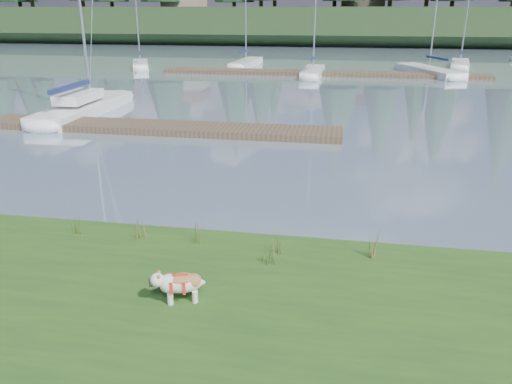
# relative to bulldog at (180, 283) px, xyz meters

# --- Properties ---
(ground) EXTENTS (200.00, 200.00, 0.00)m
(ground) POSITION_rel_bulldog_xyz_m (-1.40, 34.41, -0.69)
(ground) COLOR #7B8FA2
(ground) RESTS_ON ground
(bank) EXTENTS (60.00, 9.00, 0.35)m
(bank) POSITION_rel_bulldog_xyz_m (-1.40, -1.59, -0.52)
(bank) COLOR #294E19
(bank) RESTS_ON ground
(ridge) EXTENTS (200.00, 20.00, 5.00)m
(ridge) POSITION_rel_bulldog_xyz_m (-1.40, 77.41, 1.81)
(ridge) COLOR black
(ridge) RESTS_ON ground
(bulldog) EXTENTS (0.94, 0.57, 0.55)m
(bulldog) POSITION_rel_bulldog_xyz_m (0.00, 0.00, 0.00)
(bulldog) COLOR silver
(bulldog) RESTS_ON bank
(sailboat_main) EXTENTS (2.03, 9.31, 13.29)m
(sailboat_main) POSITION_rel_bulldog_xyz_m (-10.51, 17.08, -0.27)
(sailboat_main) COLOR white
(sailboat_main) RESTS_ON ground
(dock_near) EXTENTS (16.00, 2.00, 0.30)m
(dock_near) POSITION_rel_bulldog_xyz_m (-5.40, 13.41, -0.54)
(dock_near) COLOR #4C3D2C
(dock_near) RESTS_ON ground
(dock_far) EXTENTS (26.00, 2.20, 0.30)m
(dock_far) POSITION_rel_bulldog_xyz_m (0.60, 34.41, -0.54)
(dock_far) COLOR #4C3D2C
(dock_far) RESTS_ON ground
(sailboat_bg_0) EXTENTS (3.63, 6.43, 9.52)m
(sailboat_bg_0) POSITION_rel_bulldog_xyz_m (-16.03, 37.23, -0.37)
(sailboat_bg_0) COLOR white
(sailboat_bg_0) RESTS_ON ground
(sailboat_bg_1) EXTENTS (2.03, 7.99, 11.80)m
(sailboat_bg_1) POSITION_rel_bulldog_xyz_m (-6.63, 40.47, -0.37)
(sailboat_bg_1) COLOR white
(sailboat_bg_1) RESTS_ON ground
(sailboat_bg_2) EXTENTS (1.59, 7.34, 11.06)m
(sailboat_bg_2) POSITION_rel_bulldog_xyz_m (-0.03, 34.46, -0.36)
(sailboat_bg_2) COLOR white
(sailboat_bg_2) RESTS_ON ground
(sailboat_bg_3) EXTENTS (5.12, 9.23, 13.41)m
(sailboat_bg_3) POSITION_rel_bulldog_xyz_m (8.92, 37.07, -0.37)
(sailboat_bg_3) COLOR white
(sailboat_bg_3) RESTS_ON ground
(sailboat_bg_4) EXTENTS (2.87, 7.58, 11.03)m
(sailboat_bg_4) POSITION_rel_bulldog_xyz_m (12.90, 42.75, -0.37)
(sailboat_bg_4) COLOR white
(sailboat_bg_4) RESTS_ON ground
(weed_0) EXTENTS (0.17, 0.14, 0.58)m
(weed_0) POSITION_rel_bulldog_xyz_m (-1.62, 2.22, -0.10)
(weed_0) COLOR #475B23
(weed_0) RESTS_ON bank
(weed_1) EXTENTS (0.17, 0.14, 0.55)m
(weed_1) POSITION_rel_bulldog_xyz_m (-0.33, 2.22, -0.11)
(weed_1) COLOR #475B23
(weed_1) RESTS_ON bank
(weed_2) EXTENTS (0.17, 0.14, 0.63)m
(weed_2) POSITION_rel_bulldog_xyz_m (1.41, 2.02, -0.08)
(weed_2) COLOR #475B23
(weed_2) RESTS_ON bank
(weed_3) EXTENTS (0.17, 0.14, 0.46)m
(weed_3) POSITION_rel_bulldog_xyz_m (-3.14, 2.18, -0.15)
(weed_3) COLOR #475B23
(weed_3) RESTS_ON bank
(weed_4) EXTENTS (0.17, 0.14, 0.50)m
(weed_4) POSITION_rel_bulldog_xyz_m (1.30, 1.56, -0.14)
(weed_4) COLOR #475B23
(weed_4) RESTS_ON bank
(weed_5) EXTENTS (0.17, 0.14, 0.65)m
(weed_5) POSITION_rel_bulldog_xyz_m (3.33, 2.24, -0.07)
(weed_5) COLOR #475B23
(weed_5) RESTS_ON bank
(mud_lip) EXTENTS (60.00, 0.50, 0.14)m
(mud_lip) POSITION_rel_bulldog_xyz_m (-1.40, 2.81, -0.62)
(mud_lip) COLOR #33281C
(mud_lip) RESTS_ON ground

